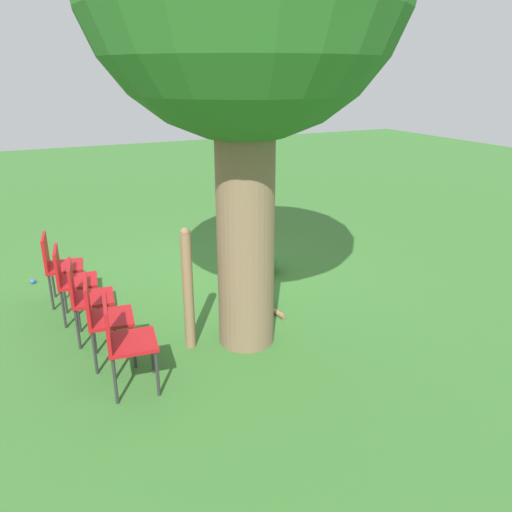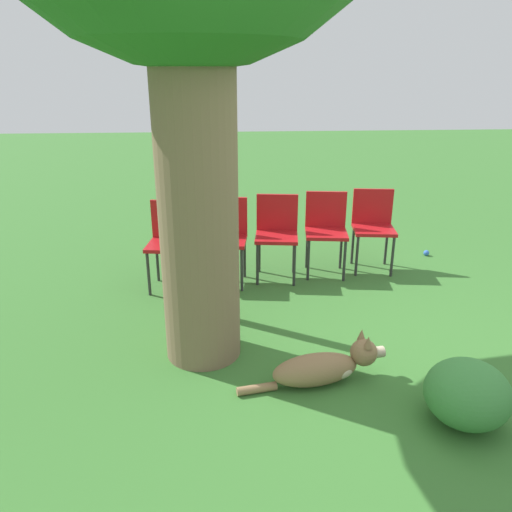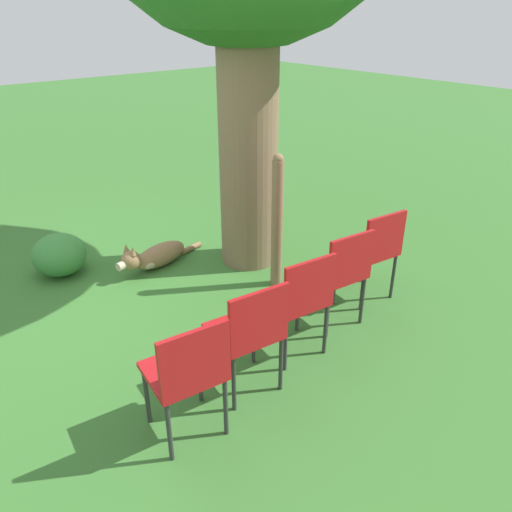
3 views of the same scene
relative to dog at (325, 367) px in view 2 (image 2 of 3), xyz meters
The scene contains 10 objects.
ground_plane 0.44m from the dog, 31.04° to the right, with size 30.00×30.00×0.00m, color #38702D.
dog is the anchor object (origin of this frame).
fence_post 1.40m from the dog, 35.21° to the left, with size 0.11×0.11×1.31m.
red_chair_0 2.40m from the dog, 23.90° to the right, with size 0.47×0.49×0.88m.
red_chair_1 2.16m from the dog, 11.25° to the right, with size 0.47×0.49×0.88m.
red_chair_2 2.04m from the dog, ahead, with size 0.47×0.49×0.88m.
red_chair_3 2.06m from the dog, 19.58° to the left, with size 0.47×0.49×0.88m.
red_chair_4 2.23m from the dog, 33.92° to the left, with size 0.47×0.49×0.88m.
tennis_ball 3.04m from the dog, 35.25° to the right, with size 0.07×0.07×0.07m.
low_shrub 0.94m from the dog, 121.80° to the right, with size 0.53×0.53×0.42m.
Camera 2 is at (-3.37, 0.93, 2.12)m, focal length 35.00 mm.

